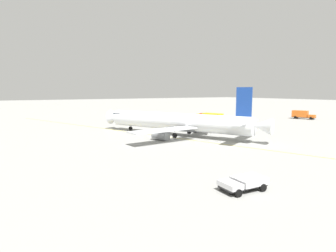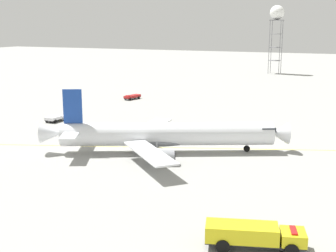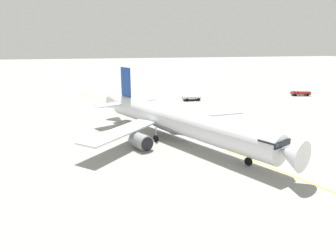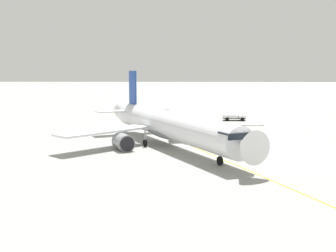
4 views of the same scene
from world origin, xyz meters
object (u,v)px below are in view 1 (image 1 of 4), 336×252
at_px(fire_tender_truck, 210,116).
at_px(catering_truck_truck, 302,114).
at_px(pushback_tug_truck, 244,182).
at_px(airliner_main, 178,122).

xyz_separation_m(fire_tender_truck, catering_truck_truck, (-31.95, 14.59, 0.13)).
height_order(fire_tender_truck, pushback_tug_truck, fire_tender_truck).
xyz_separation_m(airliner_main, fire_tender_truck, (-28.90, -22.70, -1.52)).
bearing_deg(catering_truck_truck, pushback_tug_truck, -78.82).
relative_size(fire_tender_truck, catering_truck_truck, 1.22).
xyz_separation_m(fire_tender_truck, pushback_tug_truck, (42.69, 56.39, -0.72)).
distance_m(pushback_tug_truck, catering_truck_truck, 85.55).
bearing_deg(pushback_tug_truck, catering_truck_truck, -147.23).
relative_size(fire_tender_truck, pushback_tug_truck, 1.98).
bearing_deg(fire_tender_truck, airliner_main, 111.71).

